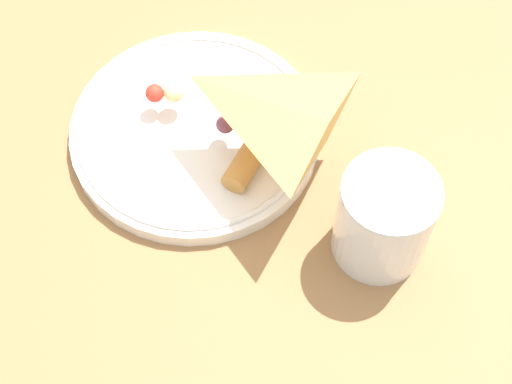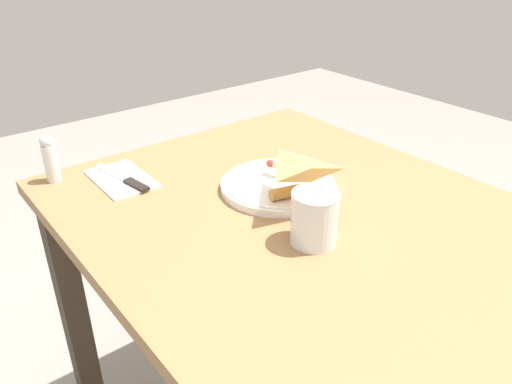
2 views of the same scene
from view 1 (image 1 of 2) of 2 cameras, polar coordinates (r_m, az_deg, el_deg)
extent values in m
cube|color=olive|center=(0.75, 9.15, -0.74)|extent=(1.14, 0.79, 0.03)
cube|color=#382D23|center=(1.35, -13.77, 7.92)|extent=(0.06, 0.06, 0.73)
cylinder|color=white|center=(0.76, -4.42, 4.42)|extent=(0.24, 0.24, 0.02)
torus|color=white|center=(0.75, -4.47, 4.83)|extent=(0.23, 0.23, 0.01)
pyramid|color=#DBA351|center=(0.75, -4.53, 5.21)|extent=(0.15, 0.13, 0.02)
cylinder|color=#C68942|center=(0.72, 0.05, 3.40)|extent=(0.05, 0.10, 0.02)
sphere|color=red|center=(0.75, -7.38, 7.14)|extent=(0.02, 0.02, 0.02)
sphere|color=#7A4256|center=(0.72, -2.25, 4.94)|extent=(0.02, 0.02, 0.02)
sphere|color=#EFDB93|center=(0.75, -6.02, 7.19)|extent=(0.02, 0.02, 0.02)
cylinder|color=white|center=(0.67, 9.68, -2.00)|extent=(0.08, 0.08, 0.10)
cylinder|color=#F4CC66|center=(0.68, 9.57, -2.37)|extent=(0.07, 0.07, 0.08)
torus|color=white|center=(0.63, 10.29, -0.02)|extent=(0.08, 0.08, 0.00)
camera|label=2|loc=(0.60, 94.11, -34.42)|focal=35.00mm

